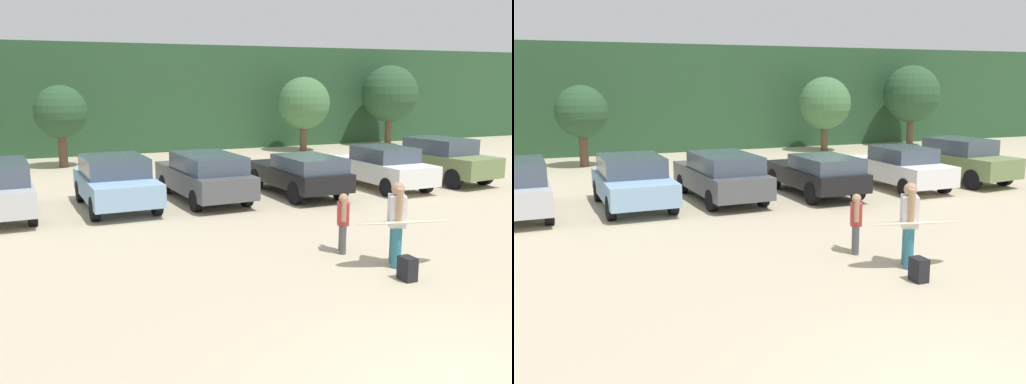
% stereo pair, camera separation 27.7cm
% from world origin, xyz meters
% --- Properties ---
extents(hillside_ridge, '(108.00, 12.00, 5.53)m').
position_xyz_m(hillside_ridge, '(0.00, 31.04, 2.76)').
color(hillside_ridge, '#284C2D').
rests_on(hillside_ridge, ground_plane).
extents(tree_center, '(2.23, 2.23, 3.51)m').
position_xyz_m(tree_center, '(-2.71, 21.52, 2.36)').
color(tree_center, brown).
rests_on(tree_center, ground_plane).
extents(tree_left, '(2.74, 2.74, 3.89)m').
position_xyz_m(tree_left, '(9.63, 22.79, 2.50)').
color(tree_left, brown).
rests_on(tree_left, ground_plane).
extents(tree_ridge_back, '(3.18, 3.18, 4.55)m').
position_xyz_m(tree_ridge_back, '(15.31, 23.14, 2.94)').
color(tree_ridge_back, brown).
rests_on(tree_ridge_back, ground_plane).
extents(parked_car_sky_blue, '(1.97, 4.18, 1.51)m').
position_xyz_m(parked_car_sky_blue, '(-2.04, 12.40, 0.80)').
color(parked_car_sky_blue, '#84ADD1').
rests_on(parked_car_sky_blue, ground_plane).
extents(parked_car_dark_gray, '(1.96, 4.66, 1.49)m').
position_xyz_m(parked_car_dark_gray, '(0.69, 12.41, 0.79)').
color(parked_car_dark_gray, '#4C4F54').
rests_on(parked_car_dark_gray, ground_plane).
extents(parked_car_black, '(1.86, 4.35, 1.35)m').
position_xyz_m(parked_car_black, '(3.78, 11.97, 0.74)').
color(parked_car_black, black).
rests_on(parked_car_black, ground_plane).
extents(parked_car_white, '(1.83, 4.00, 1.45)m').
position_xyz_m(parked_car_white, '(7.03, 11.96, 0.76)').
color(parked_car_white, white).
rests_on(parked_car_white, ground_plane).
extents(parked_car_olive_green, '(2.29, 4.77, 1.60)m').
position_xyz_m(parked_car_olive_green, '(9.78, 12.44, 0.84)').
color(parked_car_olive_green, '#6B7F4C').
rests_on(parked_car_olive_green, ground_plane).
extents(person_adult, '(0.47, 0.65, 1.71)m').
position_xyz_m(person_adult, '(2.18, 4.70, 0.97)').
color(person_adult, teal).
rests_on(person_adult, ground_plane).
extents(person_child, '(0.37, 0.53, 1.31)m').
position_xyz_m(person_child, '(1.68, 5.90, 0.74)').
color(person_child, '#4C4C51').
rests_on(person_child, ground_plane).
extents(surfboard_cream, '(2.14, 1.01, 0.18)m').
position_xyz_m(surfboard_cream, '(2.27, 4.61, 0.92)').
color(surfboard_cream, beige).
extents(backpack_dropped, '(0.24, 0.34, 0.45)m').
position_xyz_m(backpack_dropped, '(1.86, 3.88, 0.22)').
color(backpack_dropped, black).
rests_on(backpack_dropped, ground_plane).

